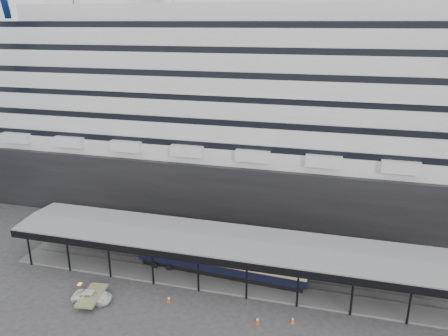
% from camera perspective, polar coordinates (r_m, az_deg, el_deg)
% --- Properties ---
extents(ground, '(200.00, 200.00, 0.00)m').
position_cam_1_polar(ground, '(52.44, -0.52, -16.75)').
color(ground, '#323234').
rests_on(ground, ground).
extents(cruise_ship, '(130.00, 30.00, 43.90)m').
position_cam_1_polar(cruise_ship, '(75.07, 6.07, 9.29)').
color(cruise_ship, black).
rests_on(cruise_ship, ground).
extents(platform_canopy, '(56.00, 9.18, 5.30)m').
position_cam_1_polar(platform_canopy, '(55.22, 0.88, -11.85)').
color(platform_canopy, slate).
rests_on(platform_canopy, ground).
extents(port_truck, '(4.66, 2.54, 1.24)m').
position_cam_1_polar(port_truck, '(53.88, -16.83, -15.78)').
color(port_truck, white).
rests_on(port_truck, ground).
extents(pullman_carriage, '(21.84, 4.11, 21.31)m').
position_cam_1_polar(pullman_carriage, '(55.37, -0.36, -11.48)').
color(pullman_carriage, black).
rests_on(pullman_carriage, ground).
extents(traffic_cone_left, '(0.46, 0.46, 0.80)m').
position_cam_1_polar(traffic_cone_left, '(52.16, -7.22, -16.60)').
color(traffic_cone_left, '#D9480C').
rests_on(traffic_cone_left, ground).
extents(traffic_cone_mid, '(0.55, 0.55, 0.84)m').
position_cam_1_polar(traffic_cone_mid, '(48.87, 4.40, -19.22)').
color(traffic_cone_mid, '#E7440C').
rests_on(traffic_cone_mid, ground).
extents(traffic_cone_right, '(0.46, 0.46, 0.79)m').
position_cam_1_polar(traffic_cone_right, '(49.35, 8.97, -19.02)').
color(traffic_cone_right, '#EA5E0D').
rests_on(traffic_cone_right, ground).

